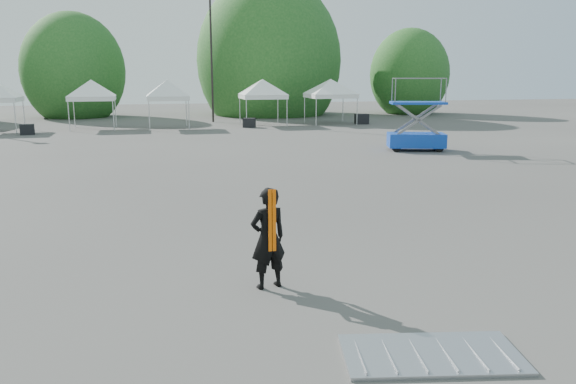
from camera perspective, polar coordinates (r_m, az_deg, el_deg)
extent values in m
plane|color=#474442|center=(13.06, -4.96, -4.72)|extent=(120.00, 120.00, 0.00)
cylinder|color=black|center=(44.65, -7.77, 13.16)|extent=(0.16, 0.16, 9.50)
cylinder|color=#382314|center=(52.78, -20.72, 8.38)|extent=(0.36, 0.36, 2.27)
ellipsoid|color=#1D571D|center=(52.72, -20.95, 11.41)|extent=(4.16, 4.16, 4.78)
cylinder|color=#382314|center=(52.56, -1.92, 9.41)|extent=(0.36, 0.36, 2.80)
ellipsoid|color=#1D571D|center=(52.52, -1.94, 13.17)|extent=(5.12, 5.12, 5.89)
cylinder|color=#382314|center=(54.91, 12.10, 8.90)|extent=(0.36, 0.36, 2.10)
ellipsoid|color=#1D571D|center=(54.84, 12.22, 11.59)|extent=(3.84, 3.84, 4.42)
cylinder|color=silver|center=(39.72, -25.97, 6.82)|extent=(0.06, 0.06, 2.00)
cylinder|color=silver|center=(42.35, -25.24, 7.13)|extent=(0.06, 0.06, 2.00)
cylinder|color=silver|center=(39.77, -21.37, 7.20)|extent=(0.06, 0.06, 2.00)
cylinder|color=silver|center=(39.51, -17.32, 7.46)|extent=(0.06, 0.06, 2.00)
cylinder|color=silver|center=(42.55, -20.90, 7.50)|extent=(0.06, 0.06, 2.00)
cylinder|color=silver|center=(42.30, -17.11, 7.73)|extent=(0.06, 0.06, 2.00)
cube|color=white|center=(40.95, -19.28, 8.99)|extent=(3.00, 3.00, 0.30)
pyramid|color=white|center=(40.92, -19.40, 10.73)|extent=(4.24, 4.24, 1.10)
cylinder|color=silver|center=(38.54, -13.92, 7.54)|extent=(0.06, 0.06, 2.00)
cylinder|color=silver|center=(38.63, -10.03, 7.72)|extent=(0.06, 0.06, 2.00)
cylinder|color=silver|center=(41.13, -13.93, 7.80)|extent=(0.06, 0.06, 2.00)
cylinder|color=silver|center=(41.22, -10.29, 7.97)|extent=(0.06, 0.06, 2.00)
cube|color=white|center=(39.80, -12.11, 9.32)|extent=(2.80, 2.80, 0.30)
pyramid|color=white|center=(39.77, -12.19, 11.11)|extent=(3.95, 3.95, 1.10)
cylinder|color=silver|center=(39.87, -4.25, 7.99)|extent=(0.06, 0.06, 2.00)
cylinder|color=silver|center=(40.47, -0.10, 8.08)|extent=(0.06, 0.06, 2.00)
cylinder|color=silver|center=(42.77, -4.92, 8.25)|extent=(0.06, 0.06, 2.00)
cylinder|color=silver|center=(43.32, -1.03, 8.34)|extent=(0.06, 0.06, 2.00)
cube|color=white|center=(41.53, -2.59, 9.66)|extent=(3.14, 3.14, 0.30)
pyramid|color=white|center=(41.49, -2.60, 11.39)|extent=(4.44, 4.44, 1.10)
cylinder|color=silver|center=(41.06, 2.88, 8.13)|extent=(0.06, 0.06, 2.00)
cylinder|color=silver|center=(42.07, 7.03, 8.14)|extent=(0.06, 0.06, 2.00)
cylinder|color=silver|center=(44.07, 1.69, 8.40)|extent=(0.06, 0.06, 2.00)
cylinder|color=silver|center=(45.02, 5.60, 8.42)|extent=(0.06, 0.06, 2.00)
cube|color=white|center=(42.97, 4.32, 9.72)|extent=(3.35, 3.35, 0.30)
pyramid|color=white|center=(42.94, 4.35, 11.39)|extent=(4.73, 4.73, 1.10)
imported|color=black|center=(9.86, -2.04, -4.72)|extent=(0.75, 0.59, 1.82)
cube|color=#FF6005|center=(9.59, -1.83, -2.94)|extent=(0.15, 0.02, 1.09)
cube|color=#0C16A7|center=(28.49, 12.89, 5.16)|extent=(3.01, 2.09, 0.68)
cube|color=#0C16A7|center=(28.34, 13.06, 8.82)|extent=(2.88, 2.00, 0.11)
cylinder|color=black|center=(27.81, 10.98, 4.44)|extent=(0.44, 0.28, 0.41)
cylinder|color=black|center=(28.18, 15.12, 4.35)|extent=(0.44, 0.28, 0.41)
cylinder|color=black|center=(28.93, 10.66, 4.74)|extent=(0.44, 0.28, 0.41)
cylinder|color=black|center=(29.28, 14.65, 4.64)|extent=(0.44, 0.28, 0.41)
cube|color=#A2A5AA|center=(8.11, 14.35, -15.69)|extent=(2.57, 1.63, 0.05)
cube|color=black|center=(38.61, -24.97, 5.78)|extent=(0.90, 0.74, 0.64)
cube|color=black|center=(39.90, -3.96, 7.03)|extent=(1.01, 0.89, 0.65)
cube|color=black|center=(42.92, 7.49, 7.37)|extent=(1.03, 0.84, 0.75)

